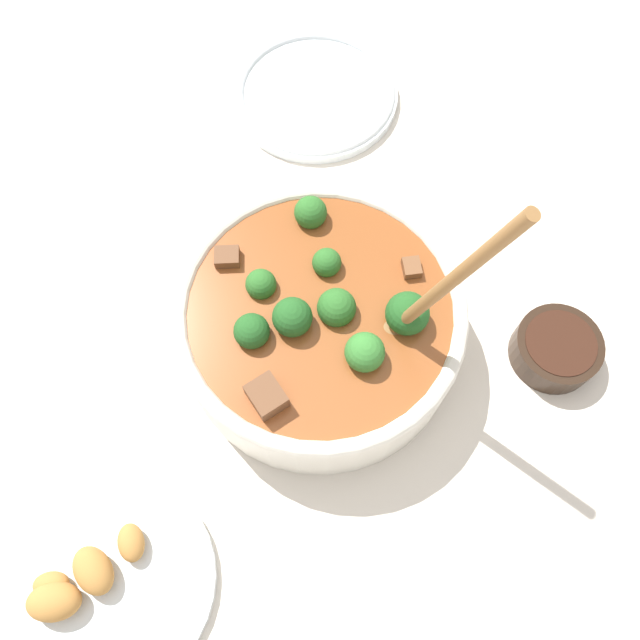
% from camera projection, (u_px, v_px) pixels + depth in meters
% --- Properties ---
extents(ground_plane, '(4.00, 4.00, 0.00)m').
position_uv_depth(ground_plane, '(320.00, 341.00, 0.70)').
color(ground_plane, silver).
extents(stew_bowl, '(0.30, 0.30, 0.31)m').
position_uv_depth(stew_bowl, '(320.00, 322.00, 0.65)').
color(stew_bowl, white).
rests_on(stew_bowl, ground_plane).
extents(condiment_bowl, '(0.09, 0.09, 0.04)m').
position_uv_depth(condiment_bowl, '(556.00, 348.00, 0.67)').
color(condiment_bowl, black).
rests_on(condiment_bowl, ground_plane).
extents(empty_plate, '(0.22, 0.22, 0.02)m').
position_uv_depth(empty_plate, '(315.00, 94.00, 0.83)').
color(empty_plate, white).
rests_on(empty_plate, ground_plane).
extents(food_plate, '(0.19, 0.19, 0.04)m').
position_uv_depth(food_plate, '(107.00, 582.00, 0.59)').
color(food_plate, white).
rests_on(food_plate, ground_plane).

